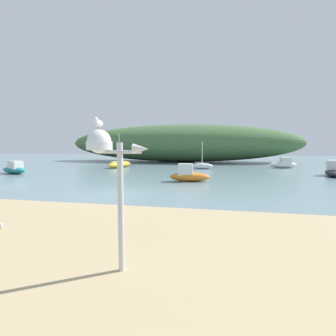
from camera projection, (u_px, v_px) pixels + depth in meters
The scene contains 12 objects.
ground_plane at pixel (120, 194), 14.94m from camera, with size 120.00×120.00×0.00m, color gray.
beach_sand at pixel (5, 243), 7.13m from camera, with size 44.00×9.00×0.20m, color tan.
distant_hill at pixel (181, 143), 43.20m from camera, with size 38.04×10.59×6.07m, color #476B3D.
mast_structure at pixel (106, 155), 5.23m from camera, with size 1.28×0.52×2.86m.
seagull_on_radar at pixel (98, 123), 5.19m from camera, with size 0.14×0.34×0.24m.
motorboat_off_point at pixel (189, 175), 19.91m from camera, with size 3.13×1.32×1.34m.
motorboat_inner_mooring at pixel (14, 169), 25.32m from camera, with size 3.81×2.42×1.22m.
motorboat_centre_water at pixel (333, 170), 23.49m from camera, with size 2.09×4.05×1.39m.
sailboat_outer_mooring at pixel (202, 166), 30.15m from camera, with size 2.53×1.11×3.15m.
motorboat_mid_channel at pixel (283, 164), 31.39m from camera, with size 3.35×1.50×1.27m.
sailboat_near_shore at pixel (119, 164), 32.02m from camera, with size 2.22×4.54×4.14m.
seagull_upper_strand at pixel (1, 226), 7.91m from camera, with size 0.28×0.25×0.23m.
Camera 1 is at (5.77, -13.86, 2.75)m, focal length 28.14 mm.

